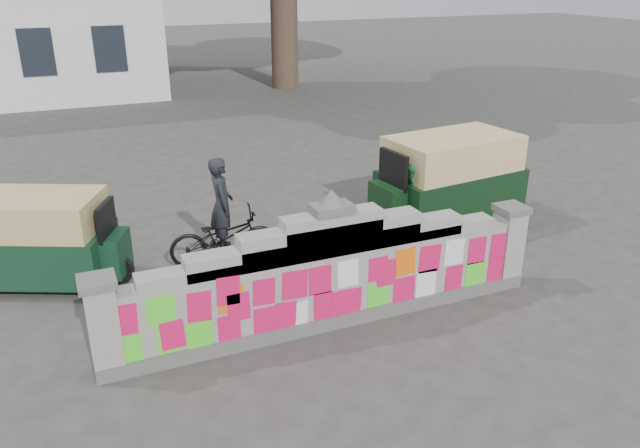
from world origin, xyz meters
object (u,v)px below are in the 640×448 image
object	(u,v)px
cyclist_bike	(224,237)
rickshaw_right	(448,179)
cyclist_rider	(223,219)
rickshaw_left	(39,239)
pedestrian	(413,202)

from	to	relation	value
cyclist_bike	rickshaw_right	size ratio (longest dim) A/B	0.57
cyclist_rider	rickshaw_left	xyz separation A→B (m)	(-2.83, 0.47, -0.05)
pedestrian	rickshaw_left	distance (m)	6.34
pedestrian	rickshaw_right	size ratio (longest dim) A/B	0.46
cyclist_bike	rickshaw_right	distance (m)	4.52
rickshaw_left	rickshaw_right	world-z (taller)	rickshaw_right
rickshaw_left	pedestrian	bearing A→B (deg)	17.31
cyclist_bike	rickshaw_left	xyz separation A→B (m)	(-2.83, 0.47, 0.28)
cyclist_rider	cyclist_bike	bearing A→B (deg)	0.00
cyclist_bike	cyclist_rider	xyz separation A→B (m)	(0.00, 0.00, 0.33)
cyclist_rider	rickshaw_right	world-z (taller)	rickshaw_right
cyclist_bike	pedestrian	size ratio (longest dim) A/B	1.24
pedestrian	rickshaw_right	xyz separation A→B (m)	(1.05, 0.46, 0.17)
pedestrian	cyclist_rider	bearing A→B (deg)	-115.74
cyclist_bike	rickshaw_right	xyz separation A→B (m)	(4.50, 0.09, 0.42)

